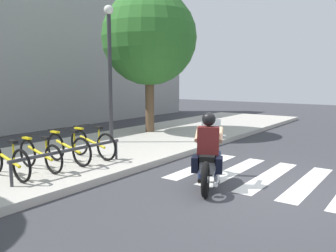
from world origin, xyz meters
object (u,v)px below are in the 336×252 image
Objects in this scene: bicycle_3 at (92,143)px; street_lamp at (110,62)px; bicycle_1 at (40,155)px; bicycle_2 at (68,148)px; bicycle_0 at (7,160)px; motorcycle at (209,162)px; rider at (209,144)px; tree_near_rack at (149,38)px; bike_rack at (71,152)px.

bicycle_3 is 0.39× the size of street_lamp.
bicycle_2 is at bearing -0.07° from bicycle_1.
bicycle_0 is at bearing -179.97° from bicycle_1.
rider is at bearing -157.31° from motorcycle.
bicycle_2 is at bearing -179.99° from bicycle_3.
rider reaches higher than bicycle_1.
motorcycle is 6.92m from tree_near_rack.
street_lamp is (4.01, 1.20, 2.05)m from bicycle_0.
bicycle_2 is (-0.90, 3.11, 0.05)m from motorcycle.
rider reaches higher than bicycle_2.
bicycle_1 is 0.37× the size of street_lamp.
tree_near_rack reaches higher than bike_rack.
bicycle_1 is 0.30× the size of tree_near_rack.
bicycle_2 reaches higher than bike_rack.
bike_rack is at bearing -152.88° from bicycle_3.
bicycle_0 is 1.44m from bicycle_2.
motorcycle is 3.89m from bicycle_0.
motorcycle reaches higher than bicycle_2.
motorcycle is 1.24× the size of bicycle_2.
motorcycle is 1.20× the size of bicycle_0.
bicycle_3 is (2.16, -0.00, 0.01)m from bicycle_0.
motorcycle is 0.72× the size of bike_rack.
bicycle_0 is 0.60× the size of bike_rack.
tree_near_rack reaches higher than bicycle_1.
tree_near_rack is (4.05, 4.71, 3.04)m from motorcycle.
bike_rack is (0.36, -0.55, 0.07)m from bicycle_1.
tree_near_rack is (5.67, 1.60, 3.01)m from bicycle_1.
motorcycle reaches higher than bike_rack.
motorcycle is at bearing -73.80° from bicycle_2.
bicycle_1 is 0.57× the size of bike_rack.
motorcycle is 1.21× the size of bicycle_3.
rider is at bearing -63.69° from bicycle_1.
bicycle_0 is (-2.34, 3.11, 0.04)m from motorcycle.
bicycle_0 is at bearing 179.99° from bicycle_3.
street_lamp is (1.67, 4.31, 2.09)m from motorcycle.
motorcycle is at bearing -130.66° from tree_near_rack.
tree_near_rack is (2.38, 0.40, 0.95)m from street_lamp.
bicycle_1 is 4.06m from street_lamp.
bicycle_3 is (1.44, -0.00, 0.02)m from bicycle_1.
bicycle_3 is at bearing -159.24° from tree_near_rack.
street_lamp is at bearing 68.16° from rider.
rider is at bearing -75.17° from bicycle_2.
bike_rack is 3.96m from street_lamp.
tree_near_rack reaches higher than bicycle_2.
bicycle_1 is (-1.55, 3.14, -0.34)m from rider.
bike_rack is at bearing -123.07° from bicycle_2.
street_lamp is (2.57, 1.20, 2.04)m from bicycle_2.
motorcycle is 0.37m from rider.
rider is 4.98m from street_lamp.
rider is 0.34× the size of street_lamp.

